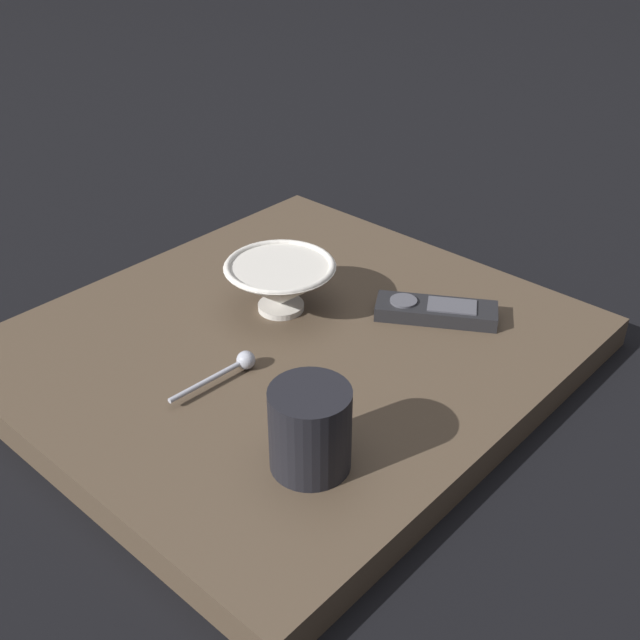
% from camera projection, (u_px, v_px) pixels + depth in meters
% --- Properties ---
extents(ground_plane, '(6.00, 6.00, 0.00)m').
position_uv_depth(ground_plane, '(290.00, 362.00, 0.98)').
color(ground_plane, black).
extents(table, '(0.64, 0.58, 0.04)m').
position_uv_depth(table, '(290.00, 349.00, 0.97)').
color(table, '#4C3D2D').
rests_on(table, ground).
extents(cereal_bowl, '(0.14, 0.14, 0.07)m').
position_uv_depth(cereal_bowl, '(280.00, 283.00, 1.00)').
color(cereal_bowl, beige).
rests_on(cereal_bowl, table).
extents(coffee_mug, '(0.08, 0.08, 0.09)m').
position_uv_depth(coffee_mug, '(310.00, 429.00, 0.75)').
color(coffee_mug, black).
rests_on(coffee_mug, table).
extents(teaspoon, '(0.12, 0.02, 0.02)m').
position_uv_depth(teaspoon, '(236.00, 365.00, 0.89)').
color(teaspoon, '#A3A5B2').
rests_on(teaspoon, table).
extents(tv_remote_near, '(0.12, 0.16, 0.02)m').
position_uv_depth(tv_remote_near, '(436.00, 311.00, 1.00)').
color(tv_remote_near, black).
rests_on(tv_remote_near, table).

